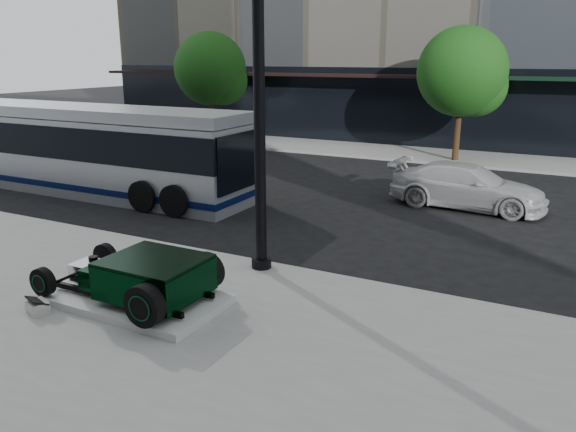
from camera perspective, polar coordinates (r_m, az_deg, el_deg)
The scene contains 9 objects.
ground at distance 14.32m, azimuth 2.19°, elevation -2.61°, with size 120.00×120.00×0.00m, color black.
sidewalk_far at distance 27.29m, azimuth 14.93°, elevation 5.92°, with size 70.00×4.00×0.12m, color gray.
street_trees at distance 25.80m, azimuth 17.59°, elevation 13.48°, with size 29.80×3.80×5.70m.
display_plinth at distance 10.97m, azimuth -15.39°, elevation -8.08°, with size 3.40×1.80×0.15m, color silver.
hot_rod at distance 10.56m, azimuth -14.25°, elevation -5.98°, with size 3.22×2.00×0.81m.
info_plaque at distance 11.10m, azimuth -24.08°, elevation -8.37°, with size 0.47×0.41×0.31m.
lamppost at distance 11.49m, azimuth -2.95°, elevation 11.89°, with size 0.43×0.43×7.84m.
transit_bus at distance 20.54m, azimuth -19.41°, elevation 6.45°, with size 12.12×2.88×2.92m.
white_sedan at distance 18.23m, azimuth 17.76°, elevation 2.91°, with size 1.91×4.70×1.36m, color silver.
Camera 1 is at (5.76, -12.29, 4.55)m, focal length 35.00 mm.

